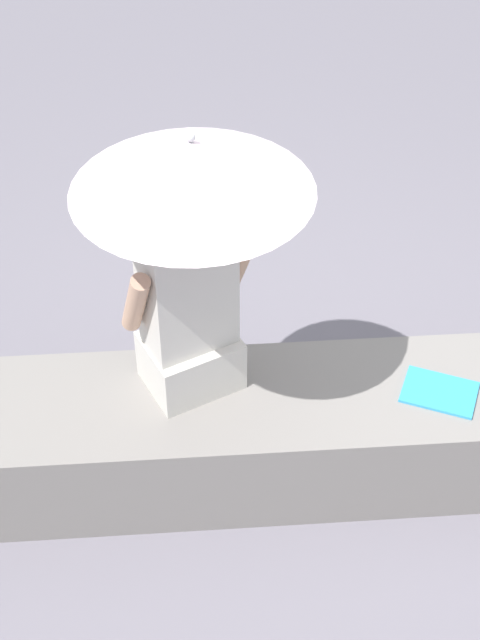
{
  "coord_description": "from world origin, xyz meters",
  "views": [
    {
      "loc": [
        -0.36,
        -2.41,
        3.01
      ],
      "look_at": [
        -0.19,
        0.05,
        0.8
      ],
      "focal_mm": 51.23,
      "sensor_mm": 36.0,
      "label": 1
    }
  ],
  "objects": [
    {
      "name": "magazine",
      "position": [
        0.58,
        -0.04,
        0.46
      ],
      "size": [
        0.34,
        0.3,
        0.01
      ],
      "primitive_type": "cube",
      "rotation": [
        0.0,
        0.0,
        -0.42
      ],
      "color": "#339ED1",
      "rests_on": "stone_bench"
    },
    {
      "name": "parasol",
      "position": [
        -0.34,
        0.03,
        1.47
      ],
      "size": [
        0.8,
        0.8,
        1.14
      ],
      "color": "#B7B7BC",
      "rests_on": "stone_bench"
    },
    {
      "name": "ground_plane",
      "position": [
        0.0,
        0.0,
        0.0
      ],
      "size": [
        14.0,
        14.0,
        0.0
      ],
      "primitive_type": "plane",
      "color": "slate"
    },
    {
      "name": "person_seated",
      "position": [
        -0.37,
        0.1,
        0.84
      ],
      "size": [
        0.51,
        0.4,
        0.9
      ],
      "color": "beige",
      "rests_on": "stone_bench"
    },
    {
      "name": "stone_bench",
      "position": [
        0.0,
        0.0,
        0.22
      ],
      "size": [
        3.08,
        0.58,
        0.45
      ],
      "primitive_type": "cube",
      "color": "gray",
      "rests_on": "ground"
    }
  ]
}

